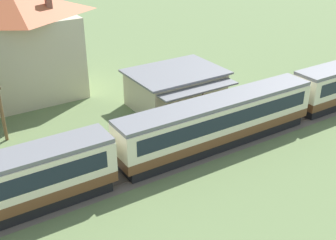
% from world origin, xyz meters
% --- Properties ---
extents(passenger_train, '(95.54, 2.94, 4.23)m').
position_xyz_m(passenger_train, '(-23.68, 1.66, 2.34)').
color(passenger_train, brown).
rests_on(passenger_train, ground_plane).
extents(railway_track, '(132.75, 3.60, 0.04)m').
position_xyz_m(railway_track, '(-25.14, 1.66, 0.01)').
color(railway_track, '#665B51').
rests_on(railway_track, ground_plane).
extents(station_building, '(9.16, 8.10, 3.71)m').
position_xyz_m(station_building, '(-22.53, 10.24, 1.88)').
color(station_building, beige).
rests_on(station_building, ground_plane).
extents(station_house_terracotta_roof, '(12.56, 7.70, 11.26)m').
position_xyz_m(station_house_terracotta_roof, '(-34.89, 20.34, 5.80)').
color(station_house_terracotta_roof, beige).
rests_on(station_house_terracotta_roof, ground_plane).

